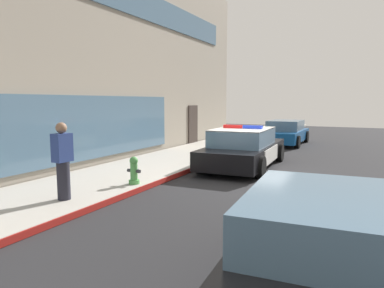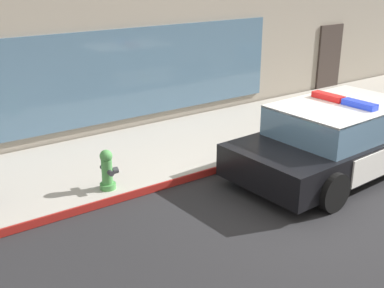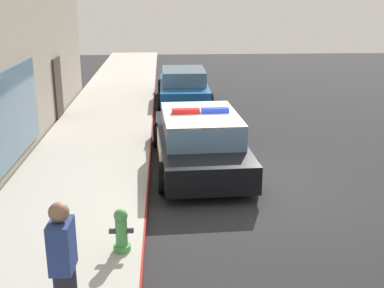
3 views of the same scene
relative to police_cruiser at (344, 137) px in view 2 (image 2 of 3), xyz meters
The scene contains 5 objects.
ground 1.73m from the police_cruiser, 156.64° to the right, with size 48.00×48.00×0.00m, color #262628.
sidewalk 3.20m from the police_cruiser, 117.67° to the left, with size 48.00×3.06×0.15m, color #B2ADA3.
curb_red_paint 2.01m from the police_cruiser, 139.71° to the left, with size 28.80×0.04×0.14m, color maroon.
police_cruiser is the anchor object (origin of this frame).
fire_hydrant 4.62m from the police_cruiser, 160.13° to the left, with size 0.34×0.39×0.73m.
Camera 2 is at (-6.14, -4.96, 3.87)m, focal length 45.41 mm.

